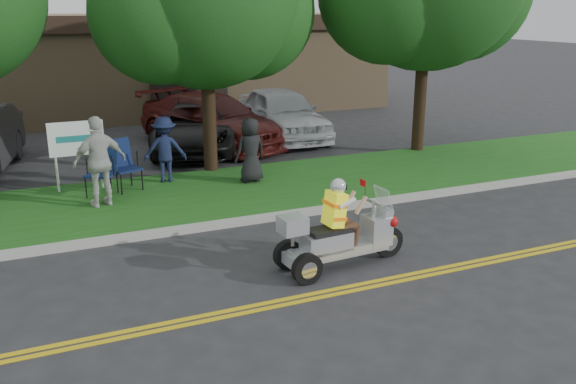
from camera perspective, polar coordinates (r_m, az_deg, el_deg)
name	(u,v)px	position (r m, az deg, el deg)	size (l,w,h in m)	color
ground	(310,282)	(10.03, 2.04, -8.39)	(120.00, 120.00, 0.00)	#28282B
centerline_near	(326,296)	(9.56, 3.56, -9.71)	(60.00, 0.10, 0.01)	gold
centerline_far	(321,292)	(9.69, 3.13, -9.33)	(60.00, 0.10, 0.01)	gold
curb	(246,221)	(12.62, -3.95, -2.69)	(60.00, 0.25, 0.12)	#A8A89E
grass_verge	(215,193)	(14.56, -6.82, -0.09)	(60.00, 4.00, 0.10)	#1D5316
commercial_building	(165,61)	(27.88, -11.45, 11.91)	(18.00, 8.20, 4.00)	#9E7F5B
tree_mid	(206,1)	(16.04, -7.64, 17.31)	(5.88, 4.80, 7.05)	#332114
business_sign	(77,142)	(15.11, -19.17, 4.41)	(1.25, 0.06, 1.75)	silver
trike_scooter	(338,237)	(10.38, 4.75, -4.21)	(2.43, 0.84, 1.59)	black
lawn_chair_a	(103,167)	(14.68, -16.93, 2.29)	(0.86, 0.87, 1.17)	black
lawn_chair_b	(122,161)	(14.97, -15.27, 2.77)	(0.82, 0.84, 1.20)	black
spectator_adult_right	(100,162)	(13.75, -17.20, 2.73)	(1.16, 0.48, 1.98)	beige
spectator_chair_a	(165,149)	(15.37, -11.45, 3.93)	(1.05, 0.60, 1.63)	#171E40
spectator_chair_b	(250,150)	(15.07, -3.53, 3.94)	(0.79, 0.51, 1.61)	black
parked_car_mid	(197,127)	(19.14, -8.56, 6.02)	(2.41, 5.23, 1.45)	black
parked_car_right	(212,120)	(19.71, -7.15, 6.67)	(2.30, 5.66, 1.64)	#481310
parked_car_far_right	(282,113)	(20.64, -0.60, 7.37)	(2.04, 5.07, 1.73)	silver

